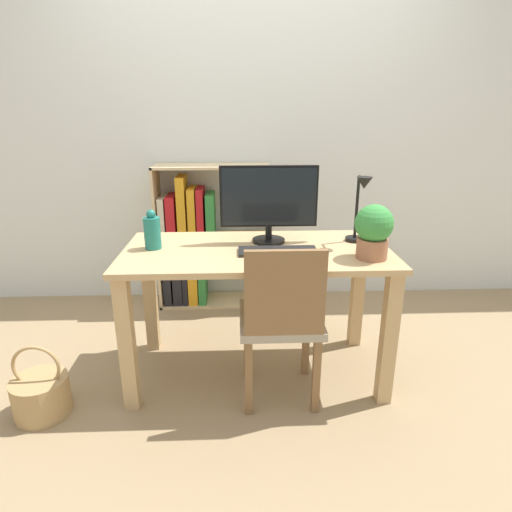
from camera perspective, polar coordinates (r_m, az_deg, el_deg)
name	(u,v)px	position (r m, az deg, el deg)	size (l,w,h in m)	color
ground_plane	(257,371)	(2.52, 0.10, -15.04)	(10.00, 10.00, 0.00)	#997F5B
wall_back	(250,126)	(3.22, -0.80, 16.94)	(8.00, 0.05, 2.60)	silver
desk	(257,273)	(2.25, 0.11, -2.33)	(1.37, 0.68, 0.73)	tan
monitor	(269,200)	(2.27, 1.73, 7.49)	(0.52, 0.18, 0.41)	black
keyboard	(278,251)	(2.14, 2.91, 0.66)	(0.39, 0.14, 0.02)	black
vase	(152,232)	(2.24, -13.66, 3.17)	(0.08, 0.08, 0.20)	#1E7266
desk_lamp	(360,203)	(2.29, 13.72, 6.85)	(0.10, 0.19, 0.36)	black
potted_plant	(373,230)	(2.10, 15.39, 3.33)	(0.18, 0.18, 0.26)	#9E6647
chair	(282,318)	(2.07, 3.43, -8.24)	(0.40, 0.40, 0.84)	#9E937F
bookshelf	(195,242)	(3.20, -8.20, 1.82)	(0.82, 0.28, 1.05)	#D8BC8C
basket	(41,395)	(2.40, -26.73, -16.17)	(0.26, 0.26, 0.37)	tan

